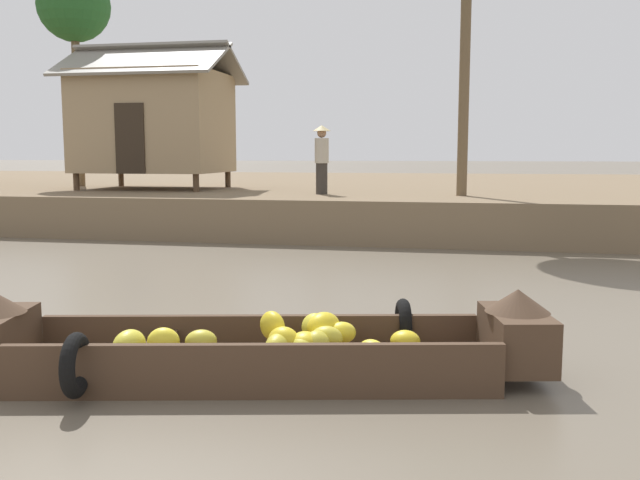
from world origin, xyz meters
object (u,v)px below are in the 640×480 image
at_px(banana_boat, 260,348).
at_px(palm_tree_mid, 74,8).
at_px(stilt_house_mid_left, 154,120).
at_px(vendor_person, 322,156).

distance_m(banana_boat, palm_tree_mid, 17.62).
bearing_deg(palm_tree_mid, banana_boat, -54.83).
xyz_separation_m(banana_boat, stilt_house_mid_left, (-6.69, 12.54, 2.57)).
height_order(stilt_house_mid_left, vendor_person, stilt_house_mid_left).
relative_size(stilt_house_mid_left, palm_tree_mid, 0.71).
bearing_deg(vendor_person, stilt_house_mid_left, 162.83).
bearing_deg(palm_tree_mid, vendor_person, -18.15).
xyz_separation_m(stilt_house_mid_left, palm_tree_mid, (-2.88, 1.04, 3.31)).
relative_size(stilt_house_mid_left, vendor_person, 2.70).
bearing_deg(palm_tree_mid, stilt_house_mid_left, -19.83).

